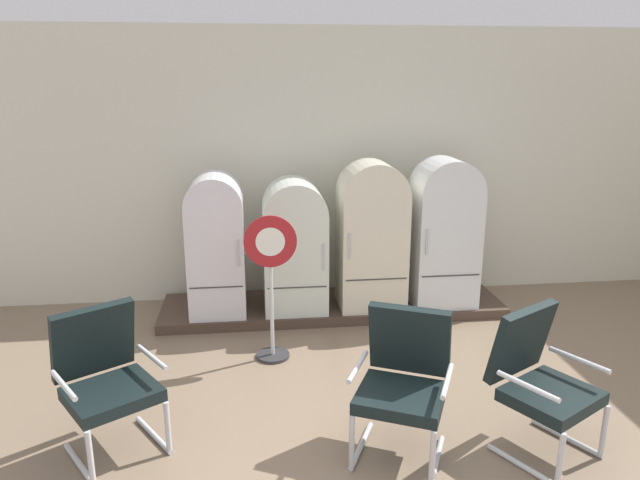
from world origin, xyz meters
The scene contains 10 objects.
back_wall centered at (0.00, 3.66, 1.59)m, with size 11.76×0.12×3.15m.
display_plinth centered at (0.00, 3.02, 0.05)m, with size 3.85×0.95×0.11m, color #48382D.
refrigerator_0 centered at (-1.28, 2.94, 0.91)m, with size 0.60×0.72×1.51m.
refrigerator_1 centered at (-0.44, 2.94, 0.86)m, with size 0.68×0.73×1.43m.
refrigerator_2 centered at (0.41, 2.90, 0.97)m, with size 0.72×0.64×1.63m.
refrigerator_3 centered at (1.23, 2.89, 0.98)m, with size 0.70×0.62×1.65m.
armchair_left centered at (-1.95, 0.68, 0.57)m, with size 0.84×0.86×1.04m.
armchair_right centered at (1.09, 0.30, 0.57)m, with size 0.83×0.85×1.04m.
armchair_center centered at (0.14, 0.41, 0.57)m, with size 0.82×0.84×1.04m.
sign_stand centered at (-0.73, 1.93, 0.70)m, with size 0.48×0.32×1.40m.
Camera 1 is at (-0.88, -3.21, 2.60)m, focal length 32.97 mm.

